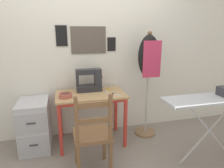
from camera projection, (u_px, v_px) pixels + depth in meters
name	position (u px, v px, depth m)	size (l,w,h in m)	color
ground_plane	(95.00, 152.00, 2.62)	(14.00, 14.00, 0.00)	gray
wall_back	(86.00, 50.00, 2.88)	(10.00, 0.07, 2.55)	silver
sewing_table	(91.00, 101.00, 2.71)	(0.93, 0.56, 0.73)	tan
sewing_machine	(90.00, 81.00, 2.78)	(0.36, 0.17, 0.34)	#28282D
fabric_bowl	(65.00, 95.00, 2.53)	(0.17, 0.17, 0.05)	#B25647
scissors	(115.00, 94.00, 2.66)	(0.11, 0.14, 0.01)	silver
thread_spool_near_machine	(107.00, 92.00, 2.70)	(0.03, 0.03, 0.04)	silver
thread_spool_mid_table	(108.00, 89.00, 2.81)	(0.04, 0.04, 0.04)	yellow
wooden_chair	(92.00, 135.00, 2.16)	(0.40, 0.38, 0.95)	brown
filing_cabinet	(35.00, 125.00, 2.66)	(0.38, 0.54, 0.67)	#B7B7BC
dress_form	(148.00, 63.00, 2.82)	(0.32, 0.32, 1.54)	#846647
ironing_board	(213.00, 101.00, 2.29)	(1.18, 0.35, 0.82)	#ADB2B7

